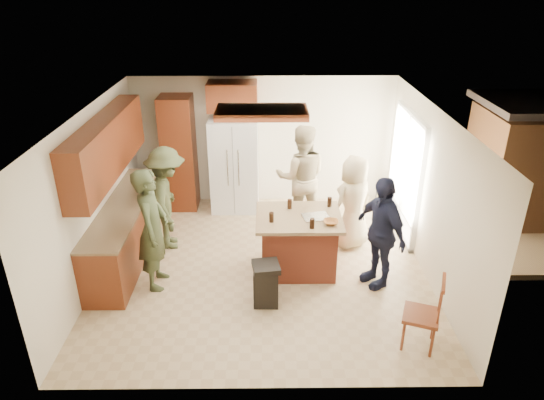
{
  "coord_description": "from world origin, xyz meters",
  "views": [
    {
      "loc": [
        0.08,
        -6.52,
        4.25
      ],
      "look_at": [
        0.14,
        0.02,
        1.15
      ],
      "focal_mm": 32.0,
      "sensor_mm": 36.0,
      "label": 1
    }
  ],
  "objects_px": {
    "person_behind_left": "(301,177)",
    "kitchen_island": "(298,242)",
    "spindle_chair": "(423,315)",
    "person_counter": "(168,198)",
    "refrigerator": "(235,165)",
    "trash_bin": "(266,283)",
    "person_front_left": "(153,229)",
    "person_side_right": "(380,232)",
    "person_behind_right": "(353,202)"
  },
  "relations": [
    {
      "from": "person_behind_left",
      "to": "trash_bin",
      "type": "bearing_deg",
      "value": 75.58
    },
    {
      "from": "person_front_left",
      "to": "kitchen_island",
      "type": "relative_size",
      "value": 1.44
    },
    {
      "from": "person_front_left",
      "to": "trash_bin",
      "type": "distance_m",
      "value": 1.79
    },
    {
      "from": "person_counter",
      "to": "person_behind_left",
      "type": "bearing_deg",
      "value": -82.85
    },
    {
      "from": "person_front_left",
      "to": "trash_bin",
      "type": "height_order",
      "value": "person_front_left"
    },
    {
      "from": "kitchen_island",
      "to": "trash_bin",
      "type": "xyz_separation_m",
      "value": [
        -0.49,
        -0.85,
        -0.16
      ]
    },
    {
      "from": "person_behind_left",
      "to": "refrigerator",
      "type": "xyz_separation_m",
      "value": [
        -1.22,
        0.76,
        -0.05
      ]
    },
    {
      "from": "person_front_left",
      "to": "person_side_right",
      "type": "relative_size",
      "value": 1.08
    },
    {
      "from": "person_behind_right",
      "to": "kitchen_island",
      "type": "distance_m",
      "value": 1.24
    },
    {
      "from": "person_front_left",
      "to": "refrigerator",
      "type": "relative_size",
      "value": 1.02
    },
    {
      "from": "kitchen_island",
      "to": "trash_bin",
      "type": "bearing_deg",
      "value": -119.94
    },
    {
      "from": "person_counter",
      "to": "trash_bin",
      "type": "distance_m",
      "value": 2.35
    },
    {
      "from": "refrigerator",
      "to": "spindle_chair",
      "type": "bearing_deg",
      "value": -57.44
    },
    {
      "from": "person_behind_left",
      "to": "spindle_chair",
      "type": "relative_size",
      "value": 1.91
    },
    {
      "from": "person_behind_left",
      "to": "refrigerator",
      "type": "relative_size",
      "value": 1.06
    },
    {
      "from": "kitchen_island",
      "to": "spindle_chair",
      "type": "distance_m",
      "value": 2.24
    },
    {
      "from": "person_counter",
      "to": "kitchen_island",
      "type": "bearing_deg",
      "value": -119.78
    },
    {
      "from": "person_behind_left",
      "to": "kitchen_island",
      "type": "bearing_deg",
      "value": 85.56
    },
    {
      "from": "person_behind_right",
      "to": "spindle_chair",
      "type": "height_order",
      "value": "person_behind_right"
    },
    {
      "from": "person_front_left",
      "to": "person_behind_left",
      "type": "distance_m",
      "value": 2.88
    },
    {
      "from": "person_counter",
      "to": "spindle_chair",
      "type": "height_order",
      "value": "person_counter"
    },
    {
      "from": "person_behind_left",
      "to": "person_side_right",
      "type": "distance_m",
      "value": 2.09
    },
    {
      "from": "spindle_chair",
      "to": "kitchen_island",
      "type": "bearing_deg",
      "value": 129.31
    },
    {
      "from": "person_behind_right",
      "to": "person_counter",
      "type": "height_order",
      "value": "person_counter"
    },
    {
      "from": "person_counter",
      "to": "kitchen_island",
      "type": "distance_m",
      "value": 2.27
    },
    {
      "from": "person_counter",
      "to": "refrigerator",
      "type": "distance_m",
      "value": 1.76
    },
    {
      "from": "kitchen_island",
      "to": "refrigerator",
      "type": "bearing_deg",
      "value": 116.41
    },
    {
      "from": "person_side_right",
      "to": "refrigerator",
      "type": "height_order",
      "value": "refrigerator"
    },
    {
      "from": "person_front_left",
      "to": "person_side_right",
      "type": "distance_m",
      "value": 3.26
    },
    {
      "from": "person_behind_right",
      "to": "person_counter",
      "type": "relative_size",
      "value": 0.92
    },
    {
      "from": "person_behind_right",
      "to": "refrigerator",
      "type": "xyz_separation_m",
      "value": [
        -2.04,
        1.47,
        0.1
      ]
    },
    {
      "from": "person_behind_left",
      "to": "person_counter",
      "type": "relative_size",
      "value": 1.09
    },
    {
      "from": "person_front_left",
      "to": "person_counter",
      "type": "relative_size",
      "value": 1.05
    },
    {
      "from": "person_side_right",
      "to": "refrigerator",
      "type": "bearing_deg",
      "value": -164.39
    },
    {
      "from": "refrigerator",
      "to": "kitchen_island",
      "type": "bearing_deg",
      "value": -63.59
    },
    {
      "from": "refrigerator",
      "to": "person_front_left",
      "type": "bearing_deg",
      "value": -111.48
    },
    {
      "from": "person_front_left",
      "to": "person_side_right",
      "type": "height_order",
      "value": "person_front_left"
    },
    {
      "from": "person_behind_left",
      "to": "kitchen_island",
      "type": "xyz_separation_m",
      "value": [
        -0.13,
        -1.45,
        -0.48
      ]
    },
    {
      "from": "person_counter",
      "to": "trash_bin",
      "type": "bearing_deg",
      "value": -144.92
    },
    {
      "from": "person_front_left",
      "to": "person_behind_left",
      "type": "bearing_deg",
      "value": -51.31
    },
    {
      "from": "person_behind_right",
      "to": "kitchen_island",
      "type": "bearing_deg",
      "value": 5.73
    },
    {
      "from": "person_front_left",
      "to": "person_behind_right",
      "type": "height_order",
      "value": "person_front_left"
    },
    {
      "from": "person_counter",
      "to": "refrigerator",
      "type": "xyz_separation_m",
      "value": [
        1.01,
        1.44,
        0.03
      ]
    },
    {
      "from": "kitchen_island",
      "to": "spindle_chair",
      "type": "height_order",
      "value": "spindle_chair"
    },
    {
      "from": "person_counter",
      "to": "refrigerator",
      "type": "bearing_deg",
      "value": -44.95
    },
    {
      "from": "refrigerator",
      "to": "trash_bin",
      "type": "bearing_deg",
      "value": -78.85
    },
    {
      "from": "person_counter",
      "to": "refrigerator",
      "type": "height_order",
      "value": "refrigerator"
    },
    {
      "from": "trash_bin",
      "to": "spindle_chair",
      "type": "distance_m",
      "value": 2.11
    },
    {
      "from": "trash_bin",
      "to": "person_behind_right",
      "type": "bearing_deg",
      "value": 47.91
    },
    {
      "from": "person_front_left",
      "to": "person_behind_left",
      "type": "relative_size",
      "value": 0.97
    }
  ]
}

